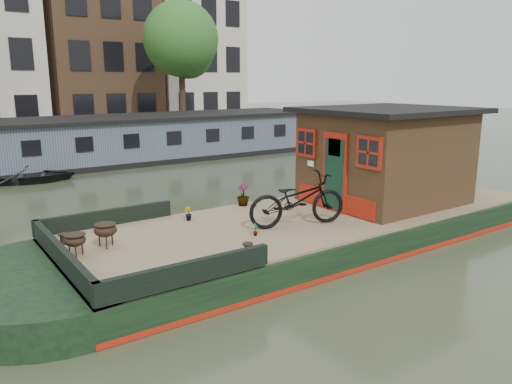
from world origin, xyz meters
TOP-DOWN VIEW (x-y plane):
  - ground at (0.00, 0.00)m, footprint 120.00×120.00m
  - houseboat_hull at (-1.33, 0.00)m, footprint 14.01×4.02m
  - houseboat_deck at (0.00, 0.00)m, footprint 11.80×3.80m
  - bow_bulwark at (-5.07, 0.00)m, footprint 3.00×4.00m
  - cabin at (2.19, 0.00)m, footprint 4.00×3.50m
  - bicycle at (-1.10, -0.46)m, footprint 2.32×1.31m
  - potted_plant_b at (-2.84, 1.27)m, footprint 0.18×0.20m
  - potted_plant_d at (-1.08, 1.70)m, footprint 0.42×0.42m
  - potted_plant_e at (-2.25, -0.54)m, footprint 0.18×0.18m
  - brazier_front at (-4.98, 0.50)m, footprint 0.57×0.57m
  - brazier_rear at (-5.60, 0.27)m, footprint 0.52×0.52m
  - bollard_port at (-5.60, 1.13)m, footprint 0.19×0.19m
  - bollard_stbd at (-3.01, -1.39)m, footprint 0.19×0.19m
  - dinghy at (-4.35, 11.50)m, footprint 4.04×3.37m
  - far_houseboat at (0.00, 14.00)m, footprint 20.40×4.40m
  - quay at (0.00, 20.50)m, footprint 60.00×6.00m
  - townhouse_row at (0.15, 27.50)m, footprint 27.25×8.00m
  - tree_right at (6.14, 19.07)m, footprint 4.40×4.40m

SIDE VIEW (x-z plane):
  - ground at x=0.00m, z-range 0.00..0.00m
  - houseboat_hull at x=-1.33m, z-range -0.03..0.57m
  - dinghy at x=-4.35m, z-range 0.00..0.72m
  - quay at x=0.00m, z-range 0.00..0.90m
  - houseboat_deck at x=0.00m, z-range 0.60..0.65m
  - bollard_port at x=-5.60m, z-range 0.65..0.87m
  - bollard_stbd at x=-3.01m, z-range 0.65..0.87m
  - potted_plant_e at x=-2.25m, z-range 0.65..0.94m
  - potted_plant_b at x=-2.84m, z-range 0.65..0.96m
  - bow_bulwark at x=-5.07m, z-range 0.65..1.00m
  - brazier_rear at x=-5.60m, z-range 0.65..1.08m
  - brazier_front at x=-4.98m, z-range 0.65..1.11m
  - potted_plant_d at x=-1.08m, z-range 0.65..1.20m
  - far_houseboat at x=0.00m, z-range -0.09..2.02m
  - bicycle at x=-1.10m, z-range 0.65..1.81m
  - cabin at x=2.19m, z-range 0.67..3.09m
  - tree_right at x=6.14m, z-range 2.19..9.59m
  - townhouse_row at x=0.15m, z-range -0.35..16.15m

